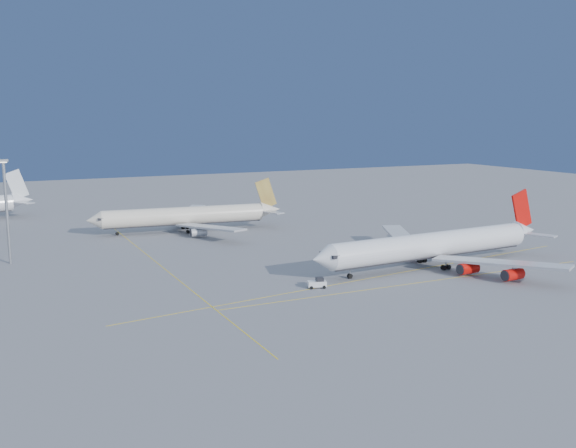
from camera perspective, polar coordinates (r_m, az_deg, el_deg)
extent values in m
plane|color=slate|center=(145.41, 6.79, -4.14)|extent=(500.00, 500.00, 0.00)
cube|color=yellow|center=(137.12, 11.72, -5.10)|extent=(90.00, 0.18, 0.02)
cube|color=yellow|center=(140.55, 8.11, -4.64)|extent=(118.86, 16.88, 0.02)
cube|color=yellow|center=(157.00, -11.76, -3.25)|extent=(0.18, 140.00, 0.02)
cylinder|color=white|center=(150.79, 12.60, -1.82)|extent=(55.29, 9.15, 5.70)
cone|color=white|center=(133.08, 3.03, -3.10)|extent=(4.77, 5.97, 5.70)
cone|color=white|center=(172.69, 20.28, -0.56)|extent=(7.21, 5.84, 5.42)
cube|color=black|center=(133.94, 3.71, -2.77)|extent=(1.91, 5.50, 0.69)
cube|color=#B7B7BC|center=(143.55, 18.33, -3.29)|extent=(18.48, 27.28, 0.54)
cube|color=#B7B7BC|center=(166.12, 10.19, -1.25)|extent=(15.54, 28.28, 0.54)
cube|color=red|center=(170.76, 20.06, 1.21)|extent=(7.57, 0.92, 10.40)
cylinder|color=gray|center=(137.72, 5.53, -4.17)|extent=(0.24, 0.24, 2.26)
cylinder|color=black|center=(137.99, 5.52, -4.63)|extent=(1.12, 0.75, 1.08)
cylinder|color=gray|center=(149.26, 13.87, -3.34)|extent=(0.31, 0.31, 2.26)
cylinder|color=black|center=(149.51, 13.85, -3.76)|extent=(1.13, 0.95, 1.08)
cylinder|color=gray|center=(155.06, 11.83, -2.78)|extent=(0.31, 0.31, 2.26)
cylinder|color=black|center=(155.30, 11.82, -3.19)|extent=(1.13, 0.95, 1.08)
cylinder|color=red|center=(144.54, 15.72, -3.82)|extent=(4.86, 2.75, 2.46)
cylinder|color=red|center=(141.90, 19.36, -4.25)|extent=(4.86, 2.75, 2.46)
cylinder|color=red|center=(160.12, 10.24, -2.33)|extent=(4.86, 2.75, 2.46)
cylinder|color=red|center=(169.19, 9.49, -1.67)|extent=(4.86, 2.75, 2.46)
cylinder|color=beige|center=(195.21, -9.22, 0.73)|extent=(48.45, 9.99, 5.28)
cone|color=beige|center=(192.07, -16.89, 0.30)|extent=(4.67, 5.66, 5.28)
cone|color=beige|center=(202.01, -1.60, 1.31)|extent=(6.95, 5.63, 5.02)
cube|color=black|center=(192.09, -16.37, 0.50)|extent=(1.97, 5.14, 0.65)
cube|color=#B7B7BC|center=(182.31, -6.95, -0.29)|extent=(13.49, 25.98, 0.51)
cube|color=#B7B7BC|center=(210.40, -8.78, 0.98)|extent=(17.67, 24.58, 0.51)
cube|color=gold|center=(200.90, -1.98, 2.74)|extent=(7.13, 1.12, 9.80)
cylinder|color=gray|center=(193.03, -14.96, -0.53)|extent=(0.22, 0.22, 2.13)
cylinder|color=black|center=(193.21, -14.94, -0.84)|extent=(1.08, 0.75, 1.02)
cylinder|color=gray|center=(192.27, -8.71, -0.35)|extent=(0.30, 0.30, 2.13)
cylinder|color=black|center=(192.45, -8.70, -0.66)|extent=(1.10, 0.93, 1.02)
cylinder|color=gray|center=(199.53, -9.14, 0.00)|extent=(0.30, 0.30, 2.13)
cylinder|color=black|center=(199.70, -9.13, -0.31)|extent=(1.10, 0.93, 1.02)
cylinder|color=#B7B7BC|center=(184.53, -7.93, -0.74)|extent=(4.65, 2.74, 2.32)
cylinder|color=#B7B7BC|center=(207.65, -9.34, 0.36)|extent=(4.65, 2.74, 2.32)
cone|color=white|center=(240.04, -22.53, 1.97)|extent=(7.70, 6.29, 5.31)
cube|color=silver|center=(239.14, -22.97, 3.26)|extent=(7.65, 1.59, 10.55)
cube|color=white|center=(130.14, 2.59, -5.32)|extent=(4.11, 2.86, 1.12)
cube|color=black|center=(130.04, 2.83, -4.96)|extent=(1.89, 1.95, 0.84)
cylinder|color=black|center=(129.09, 2.10, -5.68)|extent=(0.72, 0.50, 0.65)
cylinder|color=black|center=(130.95, 1.94, -5.46)|extent=(0.72, 0.50, 0.65)
cylinder|color=black|center=(129.61, 3.24, -5.63)|extent=(0.72, 0.50, 0.65)
cylinder|color=black|center=(131.46, 3.06, -5.41)|extent=(0.72, 0.50, 0.65)
cylinder|color=gray|center=(162.73, -23.71, 0.90)|extent=(0.67, 0.67, 24.06)
cube|color=gray|center=(161.52, -24.00, 5.19)|extent=(2.12, 2.12, 0.48)
cube|color=white|center=(161.54, -23.99, 5.05)|extent=(1.54, 1.54, 0.24)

